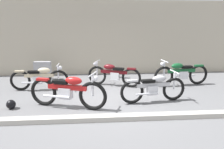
{
  "coord_description": "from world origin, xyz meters",
  "views": [
    {
      "loc": [
        -0.51,
        -6.38,
        2.31
      ],
      "look_at": [
        0.1,
        1.04,
        0.55
      ],
      "focal_mm": 36.82,
      "sensor_mm": 36.0,
      "label": 1
    }
  ],
  "objects_px": {
    "motorcycle_maroon": "(113,74)",
    "motorcycle_cream": "(40,78)",
    "motorcycle_silver": "(154,88)",
    "motorcycle_green": "(181,73)",
    "motorcycle_red": "(68,91)",
    "helmet": "(11,104)",
    "stone_marker": "(43,70)"
  },
  "relations": [
    {
      "from": "motorcycle_silver",
      "to": "motorcycle_maroon",
      "type": "bearing_deg",
      "value": 111.68
    },
    {
      "from": "stone_marker",
      "to": "motorcycle_maroon",
      "type": "distance_m",
      "value": 2.99
    },
    {
      "from": "stone_marker",
      "to": "motorcycle_cream",
      "type": "relative_size",
      "value": 0.37
    },
    {
      "from": "motorcycle_maroon",
      "to": "motorcycle_cream",
      "type": "distance_m",
      "value": 2.53
    },
    {
      "from": "motorcycle_silver",
      "to": "motorcycle_green",
      "type": "distance_m",
      "value": 2.16
    },
    {
      "from": "stone_marker",
      "to": "motorcycle_silver",
      "type": "xyz_separation_m",
      "value": [
        3.75,
        -2.98,
        0.07
      ]
    },
    {
      "from": "motorcycle_green",
      "to": "motorcycle_silver",
      "type": "bearing_deg",
      "value": 41.93
    },
    {
      "from": "motorcycle_silver",
      "to": "motorcycle_green",
      "type": "height_order",
      "value": "motorcycle_green"
    },
    {
      "from": "motorcycle_red",
      "to": "motorcycle_green",
      "type": "xyz_separation_m",
      "value": [
        3.83,
        1.89,
        -0.02
      ]
    },
    {
      "from": "motorcycle_silver",
      "to": "motorcycle_green",
      "type": "bearing_deg",
      "value": 40.91
    },
    {
      "from": "motorcycle_maroon",
      "to": "motorcycle_silver",
      "type": "relative_size",
      "value": 0.95
    },
    {
      "from": "stone_marker",
      "to": "motorcycle_cream",
      "type": "height_order",
      "value": "motorcycle_cream"
    },
    {
      "from": "motorcycle_silver",
      "to": "stone_marker",
      "type": "bearing_deg",
      "value": 133.49
    },
    {
      "from": "stone_marker",
      "to": "motorcycle_silver",
      "type": "bearing_deg",
      "value": -38.46
    },
    {
      "from": "helmet",
      "to": "motorcycle_cream",
      "type": "relative_size",
      "value": 0.13
    },
    {
      "from": "motorcycle_green",
      "to": "motorcycle_cream",
      "type": "height_order",
      "value": "motorcycle_green"
    },
    {
      "from": "helmet",
      "to": "motorcycle_green",
      "type": "relative_size",
      "value": 0.12
    },
    {
      "from": "motorcycle_silver",
      "to": "motorcycle_cream",
      "type": "relative_size",
      "value": 1.0
    },
    {
      "from": "stone_marker",
      "to": "motorcycle_red",
      "type": "distance_m",
      "value": 3.5
    },
    {
      "from": "stone_marker",
      "to": "motorcycle_maroon",
      "type": "xyz_separation_m",
      "value": [
        2.74,
        -1.21,
        0.07
      ]
    },
    {
      "from": "motorcycle_red",
      "to": "motorcycle_green",
      "type": "height_order",
      "value": "motorcycle_red"
    },
    {
      "from": "motorcycle_green",
      "to": "motorcycle_cream",
      "type": "xyz_separation_m",
      "value": [
        -4.94,
        -0.18,
        -0.03
      ]
    },
    {
      "from": "motorcycle_red",
      "to": "motorcycle_green",
      "type": "bearing_deg",
      "value": 44.96
    },
    {
      "from": "motorcycle_maroon",
      "to": "motorcycle_red",
      "type": "relative_size",
      "value": 0.88
    },
    {
      "from": "motorcycle_green",
      "to": "motorcycle_cream",
      "type": "distance_m",
      "value": 4.95
    },
    {
      "from": "motorcycle_maroon",
      "to": "motorcycle_green",
      "type": "distance_m",
      "value": 2.44
    },
    {
      "from": "stone_marker",
      "to": "motorcycle_red",
      "type": "bearing_deg",
      "value": -67.55
    },
    {
      "from": "motorcycle_red",
      "to": "motorcycle_cream",
      "type": "height_order",
      "value": "motorcycle_red"
    },
    {
      "from": "motorcycle_green",
      "to": "helmet",
      "type": "bearing_deg",
      "value": 12.02
    },
    {
      "from": "motorcycle_red",
      "to": "stone_marker",
      "type": "bearing_deg",
      "value": 131.17
    },
    {
      "from": "stone_marker",
      "to": "motorcycle_silver",
      "type": "distance_m",
      "value": 4.78
    },
    {
      "from": "stone_marker",
      "to": "helmet",
      "type": "xyz_separation_m",
      "value": [
        -0.19,
        -3.19,
        -0.23
      ]
    }
  ]
}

